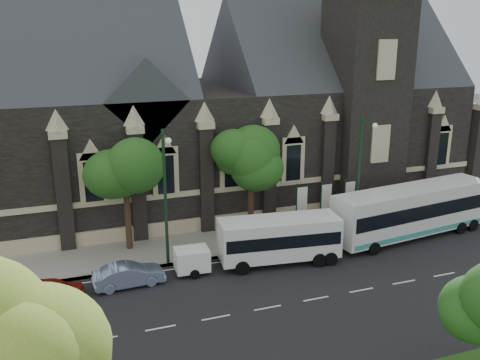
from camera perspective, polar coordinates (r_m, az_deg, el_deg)
name	(u,v)px	position (r m, az deg, el deg)	size (l,w,h in m)	color
ground	(268,308)	(30.25, 2.98, -13.57)	(160.00, 160.00, 0.00)	black
sidewalk	(217,243)	(38.22, -2.54, -6.75)	(80.00, 5.00, 0.15)	gray
museum	(240,108)	(46.08, 0.00, 7.78)	(40.00, 17.70, 29.90)	black
tree_park_near	(20,328)	(17.69, -22.59, -14.47)	(4.42, 4.42, 8.56)	black
tree_walk_right	(253,157)	(38.47, 1.39, 2.46)	(4.08, 4.08, 7.80)	black
tree_walk_left	(128,170)	(36.32, -11.99, 1.11)	(3.91, 3.91, 7.64)	black
street_lamp_near	(360,171)	(38.52, 12.82, 0.98)	(0.36, 1.88, 9.00)	#16321F
street_lamp_mid	(166,191)	(33.35, -7.98, -1.18)	(0.36, 1.88, 9.00)	#16321F
banner_flag_left	(300,205)	(39.14, 6.47, -2.65)	(0.90, 0.10, 4.00)	#16321F
banner_flag_center	(324,202)	(40.03, 9.04, -2.31)	(0.90, 0.10, 4.00)	#16321F
banner_flag_right	(348,199)	(41.00, 11.50, -1.99)	(0.90, 0.10, 4.00)	#16321F
tour_coach	(411,210)	(40.70, 17.95, -3.13)	(13.08, 4.31, 3.75)	silver
shuttle_bus	(279,237)	(34.84, 4.27, -6.17)	(8.10, 3.53, 3.03)	white
box_trailer	(192,260)	(33.73, -5.20, -8.51)	(3.09, 1.82, 1.63)	white
sedan	(129,275)	(32.88, -11.87, -9.95)	(1.47, 4.23, 1.39)	#7E90B6
car_far_red	(51,289)	(32.64, -19.62, -11.00)	(1.43, 3.57, 1.21)	maroon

